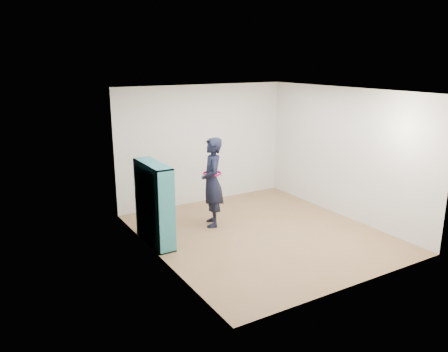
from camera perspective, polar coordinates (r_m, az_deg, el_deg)
floor at (r=8.18m, az=4.85°, el=-7.45°), size 4.50×4.50×0.00m
ceiling at (r=7.58m, az=5.30°, el=11.02°), size 4.50×4.50×0.00m
wall_left at (r=6.84m, az=-8.69°, el=-0.60°), size 0.02×4.50×2.60m
wall_right at (r=9.07m, az=15.41°, el=2.90°), size 0.02×4.50×2.60m
wall_back at (r=9.65m, az=-2.75°, el=4.14°), size 4.00×0.02×2.60m
wall_front at (r=6.16m, az=17.33°, el=-2.87°), size 4.00×0.02×2.60m
bookshelf at (r=7.60m, az=-9.23°, el=-3.77°), size 0.31×1.07×1.43m
person at (r=8.28m, az=-1.54°, el=-0.81°), size 0.62×0.74×1.72m
smartphone at (r=8.31m, az=-2.65°, el=0.03°), size 0.05×0.09×0.12m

